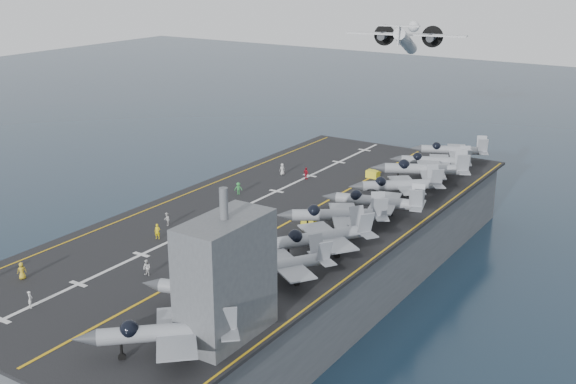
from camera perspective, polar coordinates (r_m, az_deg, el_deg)
The scene contains 30 objects.
ground at distance 105.72m, azimuth -1.19°, elevation -7.28°, with size 500.00×500.00×0.00m, color #142135.
hull at distance 103.67m, azimuth -1.20°, elevation -4.78°, with size 36.00×90.00×10.00m, color #56595E.
flight_deck at distance 101.76m, azimuth -1.22°, elevation -2.09°, with size 38.00×92.00×0.40m, color black.
foul_line at distance 100.13m, azimuth 0.20°, elevation -2.29°, with size 0.35×90.00×0.02m, color gold.
landing_centerline at distance 104.98m, azimuth -3.94°, elevation -1.36°, with size 0.50×90.00×0.02m, color silver.
deck_edge_port at distance 111.60m, azimuth -8.48°, elevation -0.32°, with size 0.25×90.00×0.02m, color gold.
deck_edge_stbd at distance 93.25m, azimuth 8.26°, elevation -4.07°, with size 0.25×90.00×0.02m, color gold.
island_superstructure at distance 68.18m, azimuth -4.96°, elevation -5.68°, with size 5.00×10.00×15.00m, color #56595E, non-canonical shape.
fighter_jet_0 at distance 67.62m, azimuth -9.56°, elevation -10.74°, with size 17.72×17.40×5.18m, color #9BA4AC, non-canonical shape.
fighter_jet_1 at distance 74.77m, azimuth -5.91°, elevation -7.74°, with size 16.33×13.29×4.91m, color #909AA1, non-canonical shape.
fighter_jet_2 at distance 80.55m, azimuth -0.57°, elevation -5.74°, with size 14.97×16.32×4.72m, color gray, non-canonical shape.
fighter_jet_3 at distance 87.74m, azimuth 2.61°, elevation -3.49°, with size 17.08×18.36×5.31m, color #9BA3AA, non-canonical shape.
fighter_jet_4 at distance 95.60m, azimuth 4.03°, elevation -1.72°, with size 17.80×16.51×5.14m, color #90969F, non-canonical shape.
fighter_jet_5 at distance 101.37m, azimuth 7.19°, elevation -0.68°, with size 16.59×13.20×5.05m, color gray, non-canonical shape.
fighter_jet_6 at distance 109.45m, azimuth 8.93°, elevation 0.64°, with size 17.06×16.46×4.96m, color #97A0A7, non-canonical shape.
fighter_jet_7 at distance 117.54m, azimuth 10.83°, elevation 1.88°, with size 18.71×16.55×5.43m, color #959EA5, non-canonical shape.
fighter_jet_8 at distance 123.92m, azimuth 11.57°, elevation 2.50°, with size 16.02×13.71×4.70m, color #929CA3, non-canonical shape.
tow_cart_a at distance 84.08m, azimuth -5.31°, elevation -6.02°, with size 2.59×2.15×1.33m, color yellow, non-canonical shape.
tow_cart_b at distance 98.65m, azimuth 1.65°, elevation -2.28°, with size 2.13×1.64×1.14m, color yellow, non-canonical shape.
tow_cart_c at distance 120.31m, azimuth 6.72°, elevation 1.42°, with size 2.16×1.50×1.24m, color yellow, non-canonical shape.
crew_0 at distance 87.65m, azimuth -20.29°, elevation -5.86°, with size 1.30×1.45×2.01m, color gold.
crew_1 at distance 95.10m, azimuth -10.28°, elevation -3.09°, with size 1.45×1.27×2.03m, color yellow.
crew_2 at distance 99.56m, azimuth -9.55°, elevation -2.13°, with size 1.26×1.32×1.83m, color silver.
crew_3 at distance 111.34m, azimuth -3.95°, elevation 0.29°, with size 1.35×1.30×1.88m, color green.
crew_4 at distance 118.67m, azimuth 1.43°, elevation 1.49°, with size 1.37×1.13×1.97m, color #B01224.
crew_5 at distance 121.03m, azimuth -0.46°, elevation 1.82°, with size 1.25×1.40×1.95m, color silver.
crew_6 at distance 80.58m, azimuth -19.70°, elevation -7.99°, with size 1.31×1.33×1.87m, color silver.
crew_7 at distance 84.67m, azimuth -11.09°, elevation -5.91°, with size 1.20×0.85×1.92m, color silver.
transport_plane at distance 148.03m, azimuth 9.28°, elevation 11.66°, with size 26.90×21.34×5.61m, color white, non-canonical shape.
fighter_jet_9 at distance 131.63m, azimuth 12.95°, elevation 3.32°, with size 16.02×13.71×4.70m, color #929CA3, non-canonical shape.
Camera 1 is at (53.67, -78.99, 45.34)m, focal length 45.00 mm.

